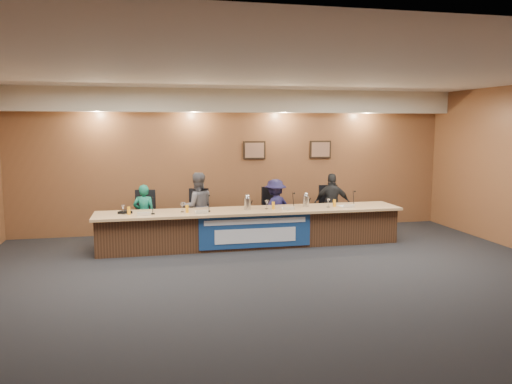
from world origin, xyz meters
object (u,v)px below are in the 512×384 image
panelist_c (275,208)px  office_chair_b (197,217)px  office_chair_c (274,214)px  office_chair_a (144,220)px  carafe_right (306,201)px  panelist_a (144,214)px  panelist_d (332,204)px  speakerphone (125,212)px  panelist_b (197,207)px  carafe_mid (247,204)px  office_chair_d (330,212)px  dais_body (251,229)px  banner (256,231)px

panelist_c → office_chair_b: (-1.68, 0.10, -0.15)m
panelist_c → office_chair_c: 0.18m
office_chair_a → carafe_right: carafe_right is taller
panelist_a → panelist_d: panelist_d is taller
office_chair_a → speakerphone: 0.84m
panelist_b → carafe_mid: 1.18m
office_chair_c → office_chair_d: bearing=-6.4°
panelist_a → office_chair_a: 0.17m
carafe_mid → carafe_right: 1.26m
panelist_c → carafe_mid: (-0.76, -0.72, 0.24)m
office_chair_b → office_chair_c: same height
office_chair_b → carafe_mid: (0.92, -0.82, 0.39)m
panelist_a → carafe_right: 3.34m
panelist_a → dais_body: bearing=173.3°
office_chair_b → carafe_right: (2.18, -0.71, 0.39)m
office_chair_b → speakerphone: 1.63m
panelist_b → office_chair_b: size_ratio=3.01×
panelist_b → carafe_mid: panelist_b is taller
banner → office_chair_d: (1.97, 1.18, 0.10)m
banner → carafe_right: 1.34m
panelist_b → panelist_a: bearing=-6.9°
carafe_right → office_chair_d: bearing=41.4°
panelist_b → office_chair_d: 3.00m
office_chair_a → carafe_mid: size_ratio=2.01×
office_chair_b → office_chair_c: 1.68m
panelist_a → office_chair_a: bearing=-79.2°
speakerphone → panelist_b: bearing=22.8°
dais_body → office_chair_a: dais_body is taller
office_chair_d → carafe_right: carafe_right is taller
banner → carafe_mid: size_ratio=9.21×
panelist_c → panelist_b: bearing=-23.2°
panelist_d → office_chair_d: 0.23m
office_chair_a → office_chair_d: size_ratio=1.00×
panelist_d → office_chair_d: size_ratio=2.85×
carafe_right → banner: bearing=-158.3°
panelist_d → office_chair_c: size_ratio=2.85×
panelist_a → office_chair_a: panelist_a is taller
dais_body → office_chair_b: (-1.01, 0.76, 0.13)m
dais_body → carafe_right: 1.27m
banner → panelist_c: 1.29m
banner → office_chair_b: size_ratio=4.58×
office_chair_a → carafe_mid: bearing=-13.9°
banner → panelist_c: size_ratio=1.74×
panelist_b → carafe_right: (2.18, -0.61, 0.14)m
panelist_a → panelist_d: bearing=-169.2°
office_chair_a → office_chair_c: size_ratio=1.00×
panelist_b → carafe_right: bearing=157.4°
panelist_d → speakerphone: bearing=23.2°
office_chair_b → office_chair_d: (2.99, 0.00, 0.00)m
office_chair_a → office_chair_d: 4.08m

